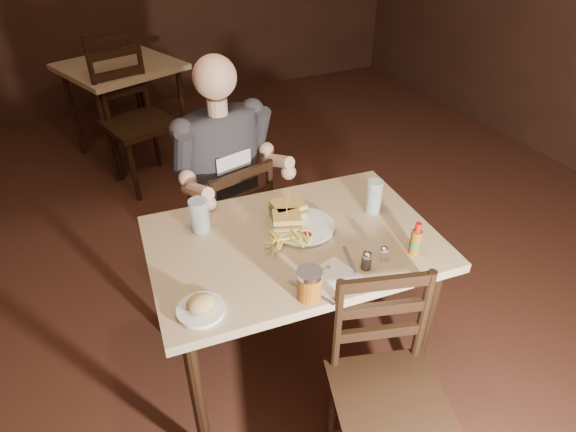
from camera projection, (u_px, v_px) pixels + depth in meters
name	position (u px, v px, depth m)	size (l,w,h in m)	color
room_shell	(247.00, 68.00, 1.69)	(7.00, 7.00, 7.00)	black
main_table	(293.00, 256.00, 1.96)	(1.19, 0.85, 0.77)	tan
bg_table	(121.00, 75.00, 3.80)	(1.03, 1.03, 0.77)	tan
chair_far	(227.00, 227.00, 2.56)	(0.39, 0.43, 0.85)	black
chair_near	(390.00, 401.00, 1.70)	(0.39, 0.43, 0.86)	black
bg_chair_far	(115.00, 82.00, 4.33)	(0.42, 0.46, 0.91)	black
bg_chair_near	(139.00, 124.00, 3.50)	(0.45, 0.50, 0.98)	black
diner	(225.00, 153.00, 2.26)	(0.52, 0.41, 0.90)	#2E2D32
dinner_plate	(303.00, 227.00, 1.96)	(0.25, 0.25, 0.01)	white
sandwich_left	(287.00, 217.00, 1.92)	(0.11, 0.09, 0.10)	#D6B457
sandwich_right	(288.00, 204.00, 1.99)	(0.13, 0.11, 0.11)	#D6B457
fries_pile	(286.00, 237.00, 1.87)	(0.25, 0.17, 0.04)	gold
ketchup_dollop	(307.00, 235.00, 1.90)	(0.04, 0.04, 0.01)	maroon
glass_left	(200.00, 216.00, 1.92)	(0.08, 0.08, 0.14)	silver
glass_right	(374.00, 197.00, 2.02)	(0.07, 0.07, 0.15)	silver
hot_sauce	(416.00, 238.00, 1.80)	(0.04, 0.04, 0.14)	#8F4C10
salt_shaker	(384.00, 253.00, 1.79)	(0.03, 0.03, 0.05)	white
pepper_shaker	(366.00, 261.00, 1.75)	(0.04, 0.04, 0.07)	#38332D
syrup_dispenser	(309.00, 284.00, 1.61)	(0.09, 0.09, 0.11)	#8F4C10
napkin	(333.00, 277.00, 1.73)	(0.16, 0.15, 0.00)	white
knife	(312.00, 292.00, 1.65)	(0.01, 0.19, 0.00)	silver
fork	(350.00, 259.00, 1.80)	(0.01, 0.16, 0.00)	silver
side_plate	(201.00, 311.00, 1.58)	(0.16, 0.16, 0.01)	white
bread_roll	(201.00, 303.00, 1.56)	(0.10, 0.08, 0.06)	tan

